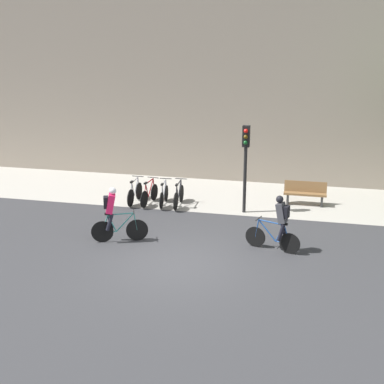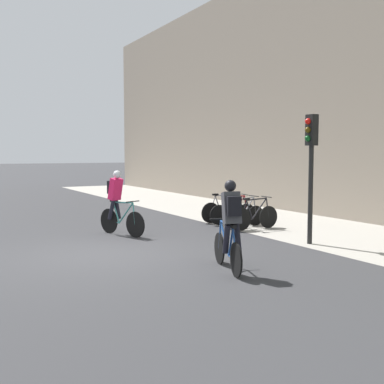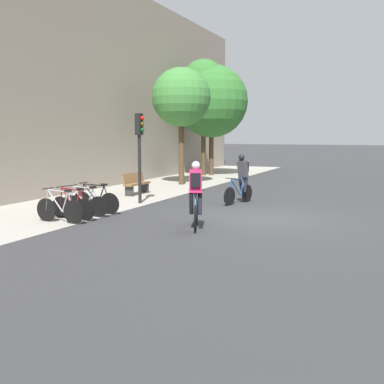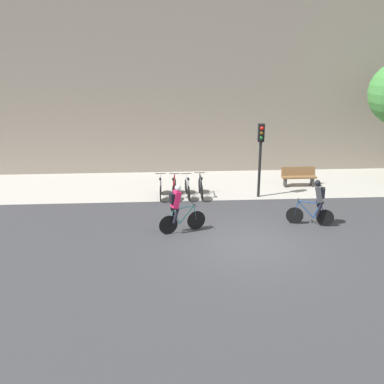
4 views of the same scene
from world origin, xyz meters
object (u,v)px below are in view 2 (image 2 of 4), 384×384
Objects in this scene: parked_bike_3 at (255,216)px; traffic_light_pole at (311,154)px; parked_bike_1 at (233,212)px; parked_bike_2 at (244,214)px; cyclist_grey at (230,223)px; parked_bike_0 at (223,210)px; cyclist_pink at (117,201)px.

traffic_light_pole is (2.52, -0.18, 1.84)m from parked_bike_3.
parked_bike_2 is (0.58, -0.00, -0.01)m from parked_bike_1.
cyclist_grey is at bearing -34.46° from parked_bike_1.
parked_bike_0 is 0.58m from parked_bike_1.
parked_bike_1 is at bearing 177.14° from traffic_light_pole.
parked_bike_1 is at bearing 145.54° from cyclist_grey.
parked_bike_1 is 1.02× the size of parked_bike_2.
parked_bike_1 is at bearing 180.00° from parked_bike_3.
traffic_light_pole is (3.68, -0.18, 1.85)m from parked_bike_1.
parked_bike_1 is at bearing 90.62° from cyclist_pink.
parked_bike_3 is (0.58, -0.00, 0.02)m from parked_bike_2.
parked_bike_2 is at bearing -0.00° from parked_bike_1.
cyclist_pink reaches higher than parked_bike_0.
traffic_light_pole is (4.26, -0.18, 1.84)m from parked_bike_0.
parked_bike_1 is 0.96× the size of parked_bike_3.
parked_bike_3 is 3.12m from traffic_light_pole.
cyclist_grey is at bearing -37.74° from parked_bike_2.
parked_bike_3 reaches higher than parked_bike_2.
parked_bike_1 is (0.58, -0.00, -0.01)m from parked_bike_0.
cyclist_grey is 6.26m from parked_bike_1.
cyclist_grey is 5.80m from parked_bike_2.
parked_bike_0 is 0.97× the size of parked_bike_3.
parked_bike_0 is 1.03× the size of parked_bike_2.
parked_bike_0 is at bearing 179.97° from parked_bike_2.
parked_bike_3 reaches higher than parked_bike_0.
parked_bike_2 is 3.61m from traffic_light_pole.
cyclist_grey is (5.10, 0.36, 0.00)m from cyclist_pink.
parked_bike_3 is at bearing 175.82° from traffic_light_pole.
parked_bike_0 is 4.65m from traffic_light_pole.
parked_bike_3 is at bearing 73.93° from cyclist_pink.
cyclist_pink is at bearing -89.38° from parked_bike_1.
parked_bike_2 is 0.58m from parked_bike_3.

